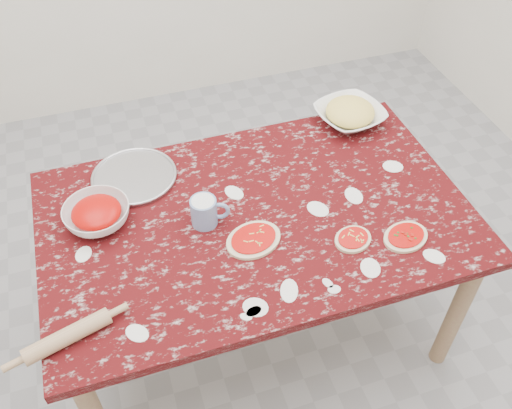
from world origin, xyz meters
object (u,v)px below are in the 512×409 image
object	(u,v)px
flour_mug	(205,211)
pizza_tray	(134,177)
worktable	(256,229)
sauce_bowl	(97,215)
rolling_pin	(68,336)
cheese_bowl	(350,116)

from	to	relation	value
flour_mug	pizza_tray	bearing A→B (deg)	123.23
worktable	sauce_bowl	bearing A→B (deg)	165.97
worktable	rolling_pin	xyz separation A→B (m)	(-0.71, -0.33, 0.11)
pizza_tray	rolling_pin	bearing A→B (deg)	-114.84
cheese_bowl	flour_mug	distance (m)	0.86
worktable	flour_mug	distance (m)	0.24
cheese_bowl	flour_mug	world-z (taller)	flour_mug
flour_mug	worktable	bearing A→B (deg)	-5.02
sauce_bowl	cheese_bowl	size ratio (longest dim) A/B	0.84
worktable	flour_mug	size ratio (longest dim) A/B	11.16
cheese_bowl	rolling_pin	bearing A→B (deg)	-149.94
pizza_tray	cheese_bowl	bearing A→B (deg)	4.12
pizza_tray	cheese_bowl	xyz separation A→B (m)	(0.97, 0.07, 0.03)
sauce_bowl	cheese_bowl	xyz separation A→B (m)	(1.14, 0.27, -0.00)
worktable	flour_mug	world-z (taller)	flour_mug
pizza_tray	flour_mug	bearing A→B (deg)	-56.77
worktable	rolling_pin	world-z (taller)	rolling_pin
worktable	sauce_bowl	size ratio (longest dim) A/B	6.59
pizza_tray	cheese_bowl	size ratio (longest dim) A/B	1.15
rolling_pin	flour_mug	bearing A→B (deg)	33.75
worktable	cheese_bowl	world-z (taller)	cheese_bowl
cheese_bowl	rolling_pin	xyz separation A→B (m)	(-1.29, -0.74, -0.01)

